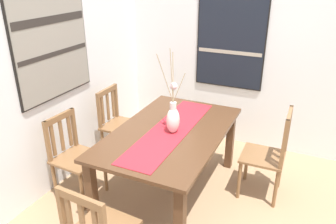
{
  "coord_description": "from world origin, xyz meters",
  "views": [
    {
      "loc": [
        -2.26,
        -0.58,
        2.21
      ],
      "look_at": [
        0.44,
        0.67,
        0.9
      ],
      "focal_mm": 35.4,
      "sensor_mm": 36.0,
      "label": 1
    }
  ],
  "objects_px": {
    "dining_table": "(170,140)",
    "painting_on_side_wall": "(231,38)",
    "painting_on_back_wall": "(52,40)",
    "chair_0": "(74,155)",
    "chair_1": "(269,154)",
    "centerpiece_vase": "(173,117)",
    "chair_3": "(118,123)"
  },
  "relations": [
    {
      "from": "painting_on_back_wall",
      "to": "painting_on_side_wall",
      "type": "relative_size",
      "value": 0.9
    },
    {
      "from": "chair_3",
      "to": "painting_on_back_wall",
      "type": "bearing_deg",
      "value": 152.67
    },
    {
      "from": "centerpiece_vase",
      "to": "painting_on_side_wall",
      "type": "relative_size",
      "value": 0.64
    },
    {
      "from": "centerpiece_vase",
      "to": "chair_1",
      "type": "relative_size",
      "value": 0.84
    },
    {
      "from": "chair_1",
      "to": "painting_on_back_wall",
      "type": "height_order",
      "value": "painting_on_back_wall"
    },
    {
      "from": "painting_on_side_wall",
      "to": "dining_table",
      "type": "bearing_deg",
      "value": 173.03
    },
    {
      "from": "painting_on_side_wall",
      "to": "chair_3",
      "type": "bearing_deg",
      "value": 134.18
    },
    {
      "from": "centerpiece_vase",
      "to": "chair_0",
      "type": "height_order",
      "value": "centerpiece_vase"
    },
    {
      "from": "dining_table",
      "to": "painting_on_back_wall",
      "type": "distance_m",
      "value": 1.51
    },
    {
      "from": "chair_3",
      "to": "chair_1",
      "type": "bearing_deg",
      "value": -90.09
    },
    {
      "from": "painting_on_back_wall",
      "to": "centerpiece_vase",
      "type": "bearing_deg",
      "value": -82.22
    },
    {
      "from": "dining_table",
      "to": "painting_on_side_wall",
      "type": "relative_size",
      "value": 1.31
    },
    {
      "from": "chair_0",
      "to": "chair_1",
      "type": "xyz_separation_m",
      "value": [
        0.82,
        -1.79,
        0.02
      ]
    },
    {
      "from": "chair_3",
      "to": "painting_on_side_wall",
      "type": "xyz_separation_m",
      "value": [
        1.02,
        -1.05,
        0.93
      ]
    },
    {
      "from": "centerpiece_vase",
      "to": "chair_1",
      "type": "bearing_deg",
      "value": -64.07
    },
    {
      "from": "centerpiece_vase",
      "to": "painting_on_side_wall",
      "type": "distance_m",
      "value": 1.54
    },
    {
      "from": "dining_table",
      "to": "painting_on_side_wall",
      "type": "bearing_deg",
      "value": -6.97
    },
    {
      "from": "chair_0",
      "to": "centerpiece_vase",
      "type": "bearing_deg",
      "value": -66.67
    },
    {
      "from": "centerpiece_vase",
      "to": "chair_3",
      "type": "relative_size",
      "value": 0.91
    },
    {
      "from": "centerpiece_vase",
      "to": "painting_on_side_wall",
      "type": "bearing_deg",
      "value": -5.32
    },
    {
      "from": "centerpiece_vase",
      "to": "chair_0",
      "type": "bearing_deg",
      "value": 113.33
    },
    {
      "from": "painting_on_back_wall",
      "to": "painting_on_side_wall",
      "type": "bearing_deg",
      "value": -40.05
    },
    {
      "from": "chair_1",
      "to": "painting_on_back_wall",
      "type": "relative_size",
      "value": 0.84
    },
    {
      "from": "dining_table",
      "to": "chair_3",
      "type": "xyz_separation_m",
      "value": [
        0.4,
        0.88,
        -0.17
      ]
    },
    {
      "from": "centerpiece_vase",
      "to": "painting_on_side_wall",
      "type": "xyz_separation_m",
      "value": [
        1.45,
        -0.13,
        0.5
      ]
    },
    {
      "from": "chair_0",
      "to": "chair_1",
      "type": "relative_size",
      "value": 0.92
    },
    {
      "from": "chair_1",
      "to": "painting_on_side_wall",
      "type": "xyz_separation_m",
      "value": [
        1.02,
        0.74,
        0.91
      ]
    },
    {
      "from": "chair_0",
      "to": "chair_3",
      "type": "xyz_separation_m",
      "value": [
        0.82,
        -0.0,
        0.0
      ]
    },
    {
      "from": "chair_0",
      "to": "painting_on_back_wall",
      "type": "relative_size",
      "value": 0.78
    },
    {
      "from": "painting_on_back_wall",
      "to": "chair_0",
      "type": "bearing_deg",
      "value": -126.95
    },
    {
      "from": "chair_3",
      "to": "painting_on_side_wall",
      "type": "relative_size",
      "value": 0.71
    },
    {
      "from": "centerpiece_vase",
      "to": "painting_on_back_wall",
      "type": "relative_size",
      "value": 0.71
    }
  ]
}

